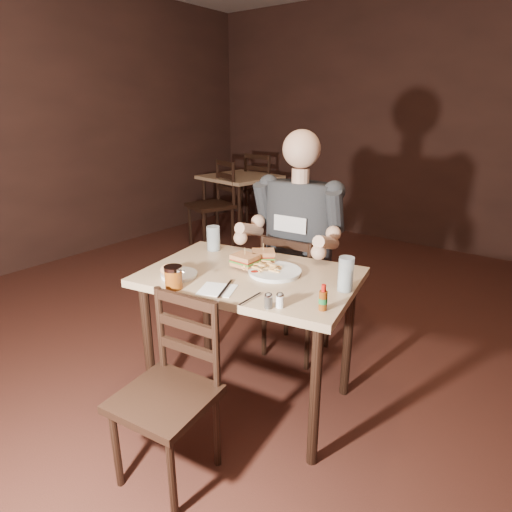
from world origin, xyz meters
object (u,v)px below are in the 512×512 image
Objects in this scene: glass_right at (346,274)px; hot_sauce at (323,297)px; diner at (296,218)px; side_plate at (179,275)px; main_table at (250,290)px; dinner_plate at (275,272)px; bg_table at (240,183)px; bg_chair_near at (210,205)px; syrup_dispenser at (173,277)px; chair_near at (164,398)px; glass_left at (213,238)px; chair_far at (297,294)px; bg_chair_far at (266,191)px.

glass_right is 1.41× the size of hot_sauce.
diner is 5.73× the size of side_plate.
main_table is 6.64× the size of side_plate.
diner is 0.52m from dinner_plate.
main_table is 10.30× the size of hot_sauce.
bg_table is 0.91× the size of bg_chair_near.
syrup_dispenser is 0.16m from side_plate.
bg_table is 8.14× the size of syrup_dispenser.
bg_chair_near is 6.09× the size of glass_right.
glass_right reaches higher than syrup_dispenser.
chair_near reaches higher than side_plate.
diner is 0.51m from glass_left.
glass_left is 1.31× the size of syrup_dispenser.
side_plate is (-0.36, -0.32, -0.00)m from dinner_plate.
hot_sauce is (0.46, 0.49, 0.42)m from chair_near.
syrup_dispenser is at bearing -161.55° from hot_sauce.
bg_chair_far is (-2.04, 2.47, 0.08)m from chair_far.
glass_left is (-0.51, 0.10, 0.06)m from dinner_plate.
dinner_plate is at bearing -75.47° from diner.
bg_chair_near reaches higher than glass_left.
glass_right reaches higher than chair_far.
glass_left is at bearing 169.26° from dinner_plate.
diner is at bearing 129.61° from hot_sauce.
chair_far is 0.65m from dinner_plate.
chair_near is 5.71× the size of glass_left.
bg_table is 2.82m from chair_far.
hot_sauce is (2.61, -3.20, 0.33)m from bg_chair_far.
side_plate is at bearing -30.69° from bg_chair_near.
bg_table is 3.33m from side_plate.
chair_far is at bearing 108.52° from dinner_plate.
bg_chair_near is at bearing 139.79° from diner.
bg_table is 3.73m from hot_sauce.
side_plate is (1.85, -2.21, 0.28)m from bg_chair_near.
chair_near is (2.15, -3.15, -0.27)m from bg_table.
bg_table is 0.90× the size of bg_chair_far.
chair_near reaches higher than bg_table.
chair_near is at bearing -61.39° from glass_left.
syrup_dispenser is at bearing 118.77° from bg_chair_far.
chair_near is (0.10, -1.23, -0.01)m from chair_far.
chair_far is at bearing 73.10° from syrup_dispenser.
glass_left is 0.96m from hot_sauce.
bg_table is 5.02× the size of side_plate.
side_plate reaches higher than bg_table.
chair_near is 3.37m from bg_chair_near.
main_table is 0.69m from chair_near.
side_plate is (-0.76, -0.11, -0.05)m from hot_sauce.
glass_left is (-0.34, -0.37, -0.10)m from diner.
chair_far is 5.17× the size of glass_right.
chair_far is 1.04m from syrup_dispenser.
diner is 9.29× the size of syrup_dispenser.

